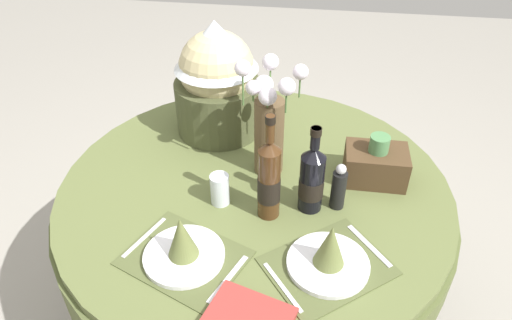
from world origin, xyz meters
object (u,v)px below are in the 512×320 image
object	(u,v)px
dining_table	(255,211)
wine_bottle_left	(269,179)
book_on_table	(249,318)
wine_bottle_right	(312,179)
place_setting_left	(183,247)
gift_tub_back_left	(217,76)
flower_vase	(269,121)
tumbler_near_right	(220,189)
woven_basket_side_right	(376,164)
pepper_mill	(339,188)
place_setting_right	(329,256)

from	to	relation	value
dining_table	wine_bottle_left	world-z (taller)	wine_bottle_left
dining_table	book_on_table	xyz separation A→B (m)	(0.07, -0.55, 0.14)
book_on_table	wine_bottle_right	bearing A→B (deg)	90.78
place_setting_left	gift_tub_back_left	xyz separation A→B (m)	(-0.04, 0.70, 0.19)
flower_vase	tumbler_near_right	bearing A→B (deg)	-124.27
gift_tub_back_left	flower_vase	bearing A→B (deg)	-46.35
tumbler_near_right	woven_basket_side_right	bearing A→B (deg)	21.23
wine_bottle_left	book_on_table	distance (m)	0.43
tumbler_near_right	woven_basket_side_right	size ratio (longest dim) A/B	0.52
gift_tub_back_left	woven_basket_side_right	world-z (taller)	gift_tub_back_left
pepper_mill	flower_vase	bearing A→B (deg)	146.68
tumbler_near_right	gift_tub_back_left	xyz separation A→B (m)	(-0.10, 0.44, 0.18)
tumbler_near_right	book_on_table	bearing A→B (deg)	-69.31
woven_basket_side_right	tumbler_near_right	bearing A→B (deg)	-158.77
tumbler_near_right	gift_tub_back_left	distance (m)	0.49
flower_vase	pepper_mill	bearing A→B (deg)	-33.32
book_on_table	gift_tub_back_left	world-z (taller)	gift_tub_back_left
gift_tub_back_left	woven_basket_side_right	bearing A→B (deg)	-21.76
wine_bottle_right	flower_vase	bearing A→B (deg)	131.51
woven_basket_side_right	book_on_table	bearing A→B (deg)	-118.70
flower_vase	book_on_table	world-z (taller)	flower_vase
wine_bottle_left	pepper_mill	size ratio (longest dim) A/B	2.18
wine_bottle_right	gift_tub_back_left	size ratio (longest dim) A/B	0.68
flower_vase	tumbler_near_right	xyz separation A→B (m)	(-0.14, -0.20, -0.15)
dining_table	gift_tub_back_left	size ratio (longest dim) A/B	3.05
wine_bottle_left	pepper_mill	bearing A→B (deg)	17.38
book_on_table	flower_vase	bearing A→B (deg)	109.44
dining_table	place_setting_right	size ratio (longest dim) A/B	3.28
tumbler_near_right	pepper_mill	bearing A→B (deg)	5.39
tumbler_near_right	book_on_table	size ratio (longest dim) A/B	0.51
wine_bottle_right	wine_bottle_left	bearing A→B (deg)	-158.57
book_on_table	woven_basket_side_right	distance (m)	0.73
wine_bottle_left	pepper_mill	distance (m)	0.24
flower_vase	gift_tub_back_left	distance (m)	0.34
wine_bottle_left	tumbler_near_right	world-z (taller)	wine_bottle_left
pepper_mill	gift_tub_back_left	distance (m)	0.65
book_on_table	place_setting_right	bearing A→B (deg)	63.36
wine_bottle_left	gift_tub_back_left	xyz separation A→B (m)	(-0.26, 0.48, 0.10)
place_setting_left	wine_bottle_right	size ratio (longest dim) A/B	1.33
pepper_mill	book_on_table	bearing A→B (deg)	-114.93
place_setting_left	flower_vase	size ratio (longest dim) A/B	0.93
book_on_table	gift_tub_back_left	xyz separation A→B (m)	(-0.26, 0.88, 0.23)
place_setting_right	woven_basket_side_right	distance (m)	0.46
woven_basket_side_right	gift_tub_back_left	bearing A→B (deg)	158.24
tumbler_near_right	gift_tub_back_left	size ratio (longest dim) A/B	0.24
flower_vase	wine_bottle_left	xyz separation A→B (m)	(0.03, -0.23, -0.06)
place_setting_left	wine_bottle_right	bearing A→B (deg)	38.25
flower_vase	wine_bottle_left	bearing A→B (deg)	-82.73
place_setting_left	wine_bottle_left	distance (m)	0.33
place_setting_right	gift_tub_back_left	xyz separation A→B (m)	(-0.46, 0.67, 0.19)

